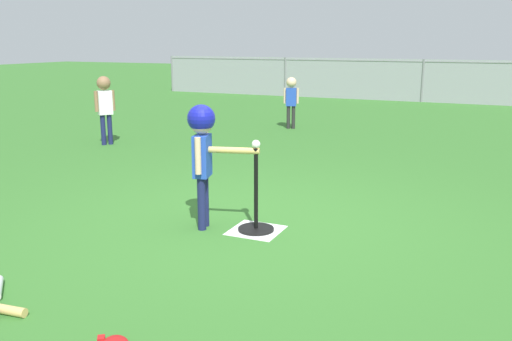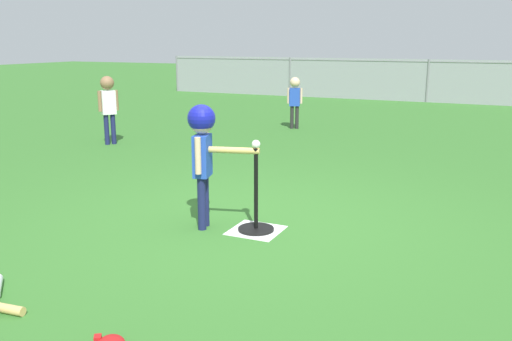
# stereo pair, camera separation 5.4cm
# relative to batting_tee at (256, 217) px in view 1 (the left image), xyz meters

# --- Properties ---
(ground_plane) EXTENTS (60.00, 60.00, 0.00)m
(ground_plane) POSITION_rel_batting_tee_xyz_m (-0.12, 0.15, -0.12)
(ground_plane) COLOR #336B28
(home_plate) EXTENTS (0.44, 0.44, 0.01)m
(home_plate) POSITION_rel_batting_tee_xyz_m (-0.00, 0.00, -0.12)
(home_plate) COLOR white
(home_plate) RESTS_ON ground_plane
(batting_tee) EXTENTS (0.32, 0.32, 0.74)m
(batting_tee) POSITION_rel_batting_tee_xyz_m (0.00, 0.00, 0.00)
(batting_tee) COLOR black
(batting_tee) RESTS_ON ground_plane
(baseball_on_tee) EXTENTS (0.07, 0.07, 0.07)m
(baseball_on_tee) POSITION_rel_batting_tee_xyz_m (-0.00, 0.00, 0.66)
(baseball_on_tee) COLOR white
(baseball_on_tee) RESTS_ON batting_tee
(batter_child) EXTENTS (0.62, 0.31, 1.11)m
(batter_child) POSITION_rel_batting_tee_xyz_m (-0.46, -0.12, 0.67)
(batter_child) COLOR #191E4C
(batter_child) RESTS_ON ground_plane
(fielder_near_left) EXTENTS (0.28, 0.19, 0.98)m
(fielder_near_left) POSITION_rel_batting_tee_xyz_m (-1.76, 5.55, 0.50)
(fielder_near_left) COLOR #262626
(fielder_near_left) RESTS_ON ground_plane
(fielder_deep_right) EXTENTS (0.23, 0.28, 1.10)m
(fielder_deep_right) POSITION_rel_batting_tee_xyz_m (-3.89, 2.78, 0.58)
(fielder_deep_right) COLOR #191E4C
(fielder_deep_right) RESTS_ON ground_plane
(outfield_fence) EXTENTS (16.06, 0.06, 1.15)m
(outfield_fence) POSITION_rel_batting_tee_xyz_m (-0.12, 11.35, 0.49)
(outfield_fence) COLOR slate
(outfield_fence) RESTS_ON ground_plane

